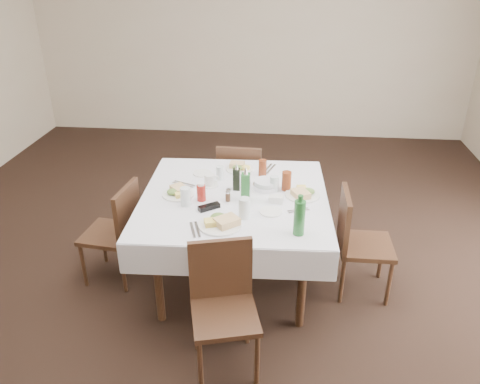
{
  "coord_description": "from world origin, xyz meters",
  "views": [
    {
      "loc": [
        0.49,
        -3.04,
        2.35
      ],
      "look_at": [
        0.19,
        0.0,
        0.8
      ],
      "focal_mm": 35.0,
      "sensor_mm": 36.0,
      "label": 1
    }
  ],
  "objects_px": {
    "bread_basket": "(266,185)",
    "water_n": "(220,173)",
    "water_s": "(244,208)",
    "water_e": "(274,184)",
    "chair_east": "(356,237)",
    "water_w": "(186,197)",
    "green_bottle": "(299,217)",
    "chair_west": "(118,227)",
    "oil_cruet_dark": "(237,178)",
    "ketchup_bottle": "(201,192)",
    "chair_north": "(240,180)",
    "chair_south": "(223,298)",
    "oil_cruet_green": "(246,186)",
    "coffee_mug": "(210,181)",
    "dining_table": "(234,205)"
  },
  "relations": [
    {
      "from": "bread_basket",
      "to": "water_n",
      "type": "bearing_deg",
      "value": 161.16
    },
    {
      "from": "water_s",
      "to": "water_e",
      "type": "relative_size",
      "value": 1.23
    },
    {
      "from": "chair_east",
      "to": "water_w",
      "type": "bearing_deg",
      "value": -173.16
    },
    {
      "from": "green_bottle",
      "to": "water_e",
      "type": "bearing_deg",
      "value": 106.35
    },
    {
      "from": "chair_west",
      "to": "water_n",
      "type": "height_order",
      "value": "water_n"
    },
    {
      "from": "chair_west",
      "to": "water_s",
      "type": "height_order",
      "value": "water_s"
    },
    {
      "from": "chair_east",
      "to": "oil_cruet_dark",
      "type": "distance_m",
      "value": 0.99
    },
    {
      "from": "bread_basket",
      "to": "ketchup_bottle",
      "type": "bearing_deg",
      "value": -152.12
    },
    {
      "from": "chair_north",
      "to": "chair_south",
      "type": "relative_size",
      "value": 1.01
    },
    {
      "from": "water_n",
      "to": "green_bottle",
      "type": "relative_size",
      "value": 0.4
    },
    {
      "from": "oil_cruet_dark",
      "to": "chair_north",
      "type": "bearing_deg",
      "value": 93.57
    },
    {
      "from": "chair_north",
      "to": "bread_basket",
      "type": "xyz_separation_m",
      "value": [
        0.27,
        -0.71,
        0.31
      ]
    },
    {
      "from": "water_w",
      "to": "oil_cruet_green",
      "type": "height_order",
      "value": "oil_cruet_green"
    },
    {
      "from": "chair_west",
      "to": "oil_cruet_dark",
      "type": "distance_m",
      "value": 1.0
    },
    {
      "from": "chair_south",
      "to": "water_s",
      "type": "height_order",
      "value": "water_s"
    },
    {
      "from": "water_n",
      "to": "oil_cruet_dark",
      "type": "xyz_separation_m",
      "value": [
        0.15,
        -0.17,
        0.04
      ]
    },
    {
      "from": "chair_north",
      "to": "ketchup_bottle",
      "type": "distance_m",
      "value": 1.02
    },
    {
      "from": "water_e",
      "to": "bread_basket",
      "type": "relative_size",
      "value": 0.6
    },
    {
      "from": "chair_south",
      "to": "coffee_mug",
      "type": "distance_m",
      "value": 1.04
    },
    {
      "from": "water_e",
      "to": "chair_west",
      "type": "bearing_deg",
      "value": -171.69
    },
    {
      "from": "water_w",
      "to": "dining_table",
      "type": "bearing_deg",
      "value": 28.36
    },
    {
      "from": "dining_table",
      "to": "bread_basket",
      "type": "distance_m",
      "value": 0.29
    },
    {
      "from": "ketchup_bottle",
      "to": "green_bottle",
      "type": "xyz_separation_m",
      "value": [
        0.69,
        -0.39,
        0.06
      ]
    },
    {
      "from": "water_s",
      "to": "chair_south",
      "type": "bearing_deg",
      "value": -99.84
    },
    {
      "from": "bread_basket",
      "to": "ketchup_bottle",
      "type": "distance_m",
      "value": 0.52
    },
    {
      "from": "water_e",
      "to": "oil_cruet_green",
      "type": "relative_size",
      "value": 0.45
    },
    {
      "from": "dining_table",
      "to": "water_n",
      "type": "height_order",
      "value": "water_n"
    },
    {
      "from": "dining_table",
      "to": "water_s",
      "type": "distance_m",
      "value": 0.36
    },
    {
      "from": "chair_west",
      "to": "chair_east",
      "type": "bearing_deg",
      "value": 0.95
    },
    {
      "from": "chair_west",
      "to": "green_bottle",
      "type": "height_order",
      "value": "green_bottle"
    },
    {
      "from": "oil_cruet_green",
      "to": "green_bottle",
      "type": "distance_m",
      "value": 0.57
    },
    {
      "from": "chair_west",
      "to": "coffee_mug",
      "type": "relative_size",
      "value": 5.9
    },
    {
      "from": "dining_table",
      "to": "chair_south",
      "type": "distance_m",
      "value": 0.84
    },
    {
      "from": "water_w",
      "to": "oil_cruet_dark",
      "type": "height_order",
      "value": "oil_cruet_dark"
    },
    {
      "from": "water_s",
      "to": "ketchup_bottle",
      "type": "relative_size",
      "value": 1.03
    },
    {
      "from": "chair_north",
      "to": "water_e",
      "type": "bearing_deg",
      "value": -65.94
    },
    {
      "from": "dining_table",
      "to": "oil_cruet_dark",
      "type": "bearing_deg",
      "value": 86.95
    },
    {
      "from": "oil_cruet_dark",
      "to": "dining_table",
      "type": "bearing_deg",
      "value": -93.05
    },
    {
      "from": "chair_west",
      "to": "oil_cruet_dark",
      "type": "xyz_separation_m",
      "value": [
        0.91,
        0.16,
        0.38
      ]
    },
    {
      "from": "water_e",
      "to": "coffee_mug",
      "type": "height_order",
      "value": "water_e"
    },
    {
      "from": "coffee_mug",
      "to": "chair_west",
      "type": "bearing_deg",
      "value": -163.17
    },
    {
      "from": "dining_table",
      "to": "chair_north",
      "type": "distance_m",
      "value": 0.88
    },
    {
      "from": "chair_east",
      "to": "water_s",
      "type": "xyz_separation_m",
      "value": [
        -0.81,
        -0.29,
        0.36
      ]
    },
    {
      "from": "chair_north",
      "to": "water_e",
      "type": "distance_m",
      "value": 0.88
    },
    {
      "from": "chair_south",
      "to": "oil_cruet_dark",
      "type": "xyz_separation_m",
      "value": [
        -0.01,
        0.92,
        0.38
      ]
    },
    {
      "from": "chair_north",
      "to": "chair_east",
      "type": "height_order",
      "value": "chair_north"
    },
    {
      "from": "water_n",
      "to": "green_bottle",
      "type": "distance_m",
      "value": 0.97
    },
    {
      "from": "chair_north",
      "to": "chair_east",
      "type": "distance_m",
      "value": 1.3
    },
    {
      "from": "water_s",
      "to": "oil_cruet_green",
      "type": "relative_size",
      "value": 0.56
    },
    {
      "from": "water_w",
      "to": "ketchup_bottle",
      "type": "xyz_separation_m",
      "value": [
        0.1,
        0.08,
        -0.0
      ]
    }
  ]
}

